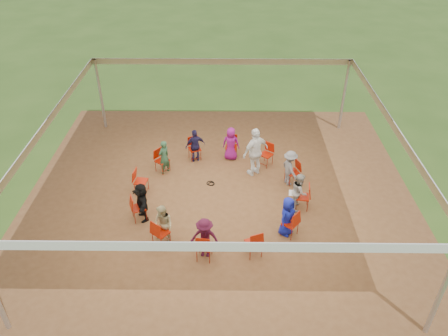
{
  "coord_description": "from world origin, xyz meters",
  "views": [
    {
      "loc": [
        0.26,
        -11.48,
        9.09
      ],
      "look_at": [
        0.13,
        0.3,
        1.08
      ],
      "focal_mm": 35.0,
      "sensor_mm": 36.0,
      "label": 1
    }
  ],
  "objects_px": {
    "chair_0": "(303,197)",
    "chair_10": "(254,243)",
    "chair_2": "(266,155)",
    "chair_7": "(139,208)",
    "chair_1": "(292,172)",
    "laptop": "(294,192)",
    "person_seated_0": "(299,191)",
    "chair_5": "(162,161)",
    "person_seated_1": "(290,168)",
    "person_seated_4": "(164,157)",
    "chair_11": "(290,223)",
    "person_seated_5": "(142,202)",
    "person_seated_3": "(195,146)",
    "person_seated_2": "(231,144)",
    "chair_6": "(141,182)",
    "chair_3": "(231,147)",
    "chair_9": "(204,246)",
    "person_seated_8": "(287,216)",
    "chair_8": "(161,233)",
    "person_seated_6": "(163,225)",
    "standing_person": "(255,152)",
    "chair_4": "(195,149)",
    "person_seated_7": "(205,238)",
    "cable_coil": "(211,183)"
  },
  "relations": [
    {
      "from": "chair_10",
      "to": "person_seated_1",
      "type": "bearing_deg",
      "value": 46.3
    },
    {
      "from": "chair_10",
      "to": "person_seated_4",
      "type": "bearing_deg",
      "value": 104.65
    },
    {
      "from": "chair_6",
      "to": "chair_7",
      "type": "height_order",
      "value": "same"
    },
    {
      "from": "chair_5",
      "to": "chair_11",
      "type": "relative_size",
      "value": 1.0
    },
    {
      "from": "chair_3",
      "to": "chair_11",
      "type": "height_order",
      "value": "same"
    },
    {
      "from": "person_seated_3",
      "to": "person_seated_2",
      "type": "bearing_deg",
      "value": 165.0
    },
    {
      "from": "chair_1",
      "to": "chair_5",
      "type": "height_order",
      "value": "same"
    },
    {
      "from": "chair_3",
      "to": "chair_4",
      "type": "height_order",
      "value": "same"
    },
    {
      "from": "chair_4",
      "to": "chair_3",
      "type": "bearing_deg",
      "value": 165.0
    },
    {
      "from": "chair_7",
      "to": "person_seated_0",
      "type": "bearing_deg",
      "value": 75.35
    },
    {
      "from": "chair_11",
      "to": "person_seated_5",
      "type": "bearing_deg",
      "value": 119.25
    },
    {
      "from": "chair_6",
      "to": "laptop",
      "type": "relative_size",
      "value": 2.6
    },
    {
      "from": "chair_2",
      "to": "chair_11",
      "type": "bearing_deg",
      "value": 135.0
    },
    {
      "from": "chair_9",
      "to": "person_seated_0",
      "type": "bearing_deg",
      "value": 46.3
    },
    {
      "from": "chair_7",
      "to": "laptop",
      "type": "bearing_deg",
      "value": 75.85
    },
    {
      "from": "chair_0",
      "to": "chair_10",
      "type": "height_order",
      "value": "same"
    },
    {
      "from": "chair_3",
      "to": "chair_6",
      "type": "relative_size",
      "value": 1.0
    },
    {
      "from": "chair_5",
      "to": "chair_8",
      "type": "xyz_separation_m",
      "value": [
        0.45,
        -3.79,
        0.0
      ]
    },
    {
      "from": "person_seated_7",
      "to": "cable_coil",
      "type": "height_order",
      "value": "person_seated_7"
    },
    {
      "from": "chair_5",
      "to": "person_seated_2",
      "type": "bearing_deg",
      "value": 147.74
    },
    {
      "from": "chair_5",
      "to": "chair_10",
      "type": "bearing_deg",
      "value": 75.0
    },
    {
      "from": "chair_6",
      "to": "person_seated_3",
      "type": "relative_size",
      "value": 0.69
    },
    {
      "from": "chair_4",
      "to": "person_seated_1",
      "type": "relative_size",
      "value": 0.69
    },
    {
      "from": "person_seated_4",
      "to": "person_seated_7",
      "type": "height_order",
      "value": "same"
    },
    {
      "from": "chair_2",
      "to": "chair_7",
      "type": "bearing_deg",
      "value": 75.0
    },
    {
      "from": "person_seated_8",
      "to": "laptop",
      "type": "height_order",
      "value": "person_seated_8"
    },
    {
      "from": "chair_5",
      "to": "person_seated_1",
      "type": "bearing_deg",
      "value": 119.25
    },
    {
      "from": "chair_1",
      "to": "person_seated_0",
      "type": "bearing_deg",
      "value": 160.15
    },
    {
      "from": "chair_4",
      "to": "chair_11",
      "type": "distance_m",
      "value": 5.21
    },
    {
      "from": "chair_0",
      "to": "chair_2",
      "type": "xyz_separation_m",
      "value": [
        -1.0,
        2.5,
        0.0
      ]
    },
    {
      "from": "chair_7",
      "to": "chair_8",
      "type": "bearing_deg",
      "value": 15.0
    },
    {
      "from": "chair_5",
      "to": "person_seated_2",
      "type": "distance_m",
      "value": 2.65
    },
    {
      "from": "chair_2",
      "to": "chair_11",
      "type": "distance_m",
      "value": 3.81
    },
    {
      "from": "chair_3",
      "to": "person_seated_0",
      "type": "bearing_deg",
      "value": 133.7
    },
    {
      "from": "chair_11",
      "to": "chair_1",
      "type": "bearing_deg",
      "value": 30.0
    },
    {
      "from": "laptop",
      "to": "cable_coil",
      "type": "bearing_deg",
      "value": 73.83
    },
    {
      "from": "chair_7",
      "to": "person_seated_3",
      "type": "distance_m",
      "value": 3.74
    },
    {
      "from": "chair_1",
      "to": "laptop",
      "type": "relative_size",
      "value": 2.6
    },
    {
      "from": "chair_6",
      "to": "person_seated_5",
      "type": "distance_m",
      "value": 1.39
    },
    {
      "from": "chair_3",
      "to": "chair_6",
      "type": "xyz_separation_m",
      "value": [
        -3.06,
        -2.28,
        0.0
      ]
    },
    {
      "from": "person_seated_8",
      "to": "chair_5",
      "type": "bearing_deg",
      "value": 90.0
    },
    {
      "from": "chair_8",
      "to": "chair_11",
      "type": "distance_m",
      "value": 3.81
    },
    {
      "from": "chair_8",
      "to": "person_seated_6",
      "type": "height_order",
      "value": "person_seated_6"
    },
    {
      "from": "chair_3",
      "to": "chair_9",
      "type": "relative_size",
      "value": 1.0
    },
    {
      "from": "chair_8",
      "to": "person_seated_6",
      "type": "relative_size",
      "value": 0.69
    },
    {
      "from": "person_seated_3",
      "to": "chair_3",
      "type": "bearing_deg",
      "value": 169.85
    },
    {
      "from": "chair_7",
      "to": "person_seated_2",
      "type": "relative_size",
      "value": 0.69
    },
    {
      "from": "chair_3",
      "to": "standing_person",
      "type": "bearing_deg",
      "value": 135.37
    },
    {
      "from": "person_seated_3",
      "to": "person_seated_5",
      "type": "relative_size",
      "value": 1.0
    },
    {
      "from": "person_seated_4",
      "to": "standing_person",
      "type": "bearing_deg",
      "value": 127.53
    }
  ]
}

